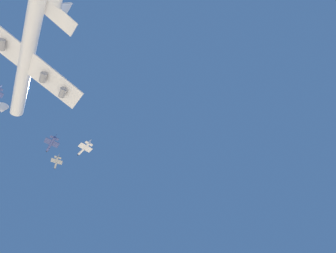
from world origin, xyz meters
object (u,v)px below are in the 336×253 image
(chase_jet_lead, at_px, (51,144))
(chase_jet_left_wing, at_px, (84,149))
(carrier_jet, at_px, (27,61))
(chase_jet_right_wing, at_px, (56,162))

(chase_jet_lead, bearing_deg, chase_jet_left_wing, -101.13)
(chase_jet_left_wing, bearing_deg, chase_jet_lead, 72.27)
(chase_jet_lead, relative_size, chase_jet_left_wing, 1.03)
(carrier_jet, relative_size, chase_jet_lead, 4.81)
(carrier_jet, xyz_separation_m, chase_jet_left_wing, (48.43, -30.73, -3.99))
(chase_jet_lead, relative_size, chase_jet_right_wing, 0.99)
(chase_jet_right_wing, bearing_deg, chase_jet_left_wing, -157.26)
(carrier_jet, bearing_deg, chase_jet_right_wing, -31.56)
(chase_jet_left_wing, bearing_deg, carrier_jet, 120.11)
(carrier_jet, distance_m, chase_jet_right_wing, 83.39)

